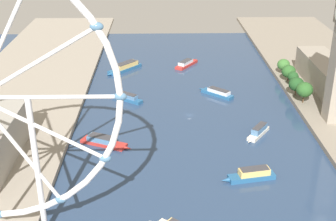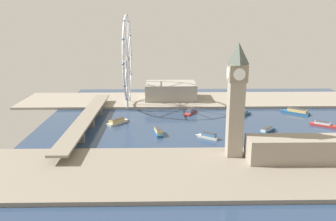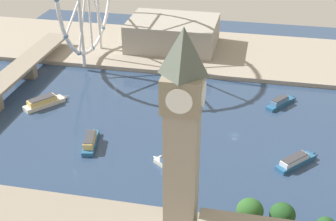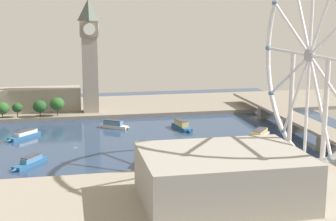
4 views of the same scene
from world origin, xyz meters
name	(u,v)px [view 1 (image 1 of 4)]	position (x,y,z in m)	size (l,w,h in m)	color
ground_plane	(190,115)	(0.00, 0.00, 0.00)	(402.99, 402.99, 0.00)	navy
riverbank_right	(9,115)	(116.49, 0.00, 1.50)	(90.00, 520.00, 3.00)	gray
parliament_block	(328,76)	(-101.05, -37.08, 12.38)	(22.00, 87.52, 18.76)	gray
tree_row_embankment	(294,78)	(-76.90, -37.27, 11.19)	(12.56, 67.29, 14.45)	#513823
tour_boat_0	(252,175)	(-26.15, 75.81, 2.58)	(27.97, 10.50, 6.25)	#235684
tour_boat_1	(217,93)	(-21.89, -32.86, 2.17)	(23.99, 22.21, 5.18)	#235684
tour_boat_2	(125,67)	(47.37, -87.93, 2.66)	(28.04, 31.41, 6.28)	#235684
tour_boat_3	(187,64)	(-3.64, -97.78, 2.04)	(20.92, 27.87, 5.06)	#B22D28
tour_boat_4	(127,98)	(41.78, -25.20, 2.12)	(24.35, 19.06, 5.37)	#235684
tour_boat_5	(103,141)	(51.76, 38.08, 2.09)	(30.75, 17.66, 5.15)	#B22D28
tour_boat_6	(259,131)	(-39.07, 28.65, 2.46)	(17.16, 21.87, 5.88)	beige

